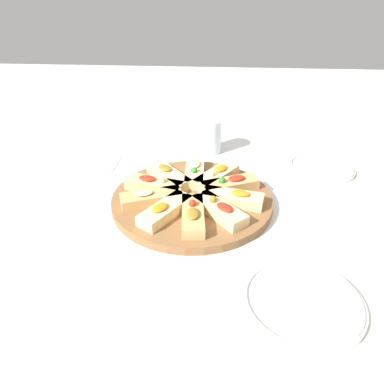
# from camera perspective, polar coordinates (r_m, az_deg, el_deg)

# --- Properties ---
(ground_plane) EXTENTS (3.00, 3.00, 0.00)m
(ground_plane) POSITION_cam_1_polar(r_m,az_deg,el_deg) (0.94, 0.00, -1.79)
(ground_plane) COLOR silver
(serving_board) EXTENTS (0.40, 0.40, 0.02)m
(serving_board) POSITION_cam_1_polar(r_m,az_deg,el_deg) (0.93, 0.00, -1.25)
(serving_board) COLOR brown
(serving_board) RESTS_ON ground_plane
(focaccia_slice_0) EXTENTS (0.14, 0.13, 0.04)m
(focaccia_slice_0) POSITION_cam_1_polar(r_m,az_deg,el_deg) (0.99, -3.57, 2.48)
(focaccia_slice_0) COLOR #E5C689
(focaccia_slice_0) RESTS_ON serving_board
(focaccia_slice_1) EXTENTS (0.08, 0.15, 0.04)m
(focaccia_slice_1) POSITION_cam_1_polar(r_m,az_deg,el_deg) (0.95, -5.80, 1.09)
(focaccia_slice_1) COLOR #DBB775
(focaccia_slice_1) RESTS_ON serving_board
(focaccia_slice_2) EXTENTS (0.10, 0.15, 0.04)m
(focaccia_slice_2) POSITION_cam_1_polar(r_m,az_deg,el_deg) (0.90, -6.26, -0.89)
(focaccia_slice_2) COLOR tan
(focaccia_slice_2) RESTS_ON serving_board
(focaccia_slice_3) EXTENTS (0.15, 0.12, 0.04)m
(focaccia_slice_3) POSITION_cam_1_polar(r_m,az_deg,el_deg) (0.85, -4.11, -2.79)
(focaccia_slice_3) COLOR #E5C689
(focaccia_slice_3) RESTS_ON serving_board
(focaccia_slice_4) EXTENTS (0.15, 0.06, 0.04)m
(focaccia_slice_4) POSITION_cam_1_polar(r_m,az_deg,el_deg) (0.83, 0.13, -3.53)
(focaccia_slice_4) COLOR tan
(focaccia_slice_4) RESTS_ON serving_board
(focaccia_slice_5) EXTENTS (0.14, 0.13, 0.04)m
(focaccia_slice_5) POSITION_cam_1_polar(r_m,az_deg,el_deg) (0.85, 4.18, -2.71)
(focaccia_slice_5) COLOR #E5C689
(focaccia_slice_5) RESTS_ON serving_board
(focaccia_slice_6) EXTENTS (0.08, 0.15, 0.04)m
(focaccia_slice_6) POSITION_cam_1_polar(r_m,az_deg,el_deg) (0.90, 6.25, -0.91)
(focaccia_slice_6) COLOR #E5C689
(focaccia_slice_6) RESTS_ON serving_board
(focaccia_slice_7) EXTENTS (0.10, 0.15, 0.04)m
(focaccia_slice_7) POSITION_cam_1_polar(r_m,az_deg,el_deg) (0.95, 5.79, 1.11)
(focaccia_slice_7) COLOR tan
(focaccia_slice_7) RESTS_ON serving_board
(focaccia_slice_8) EXTENTS (0.15, 0.12, 0.04)m
(focaccia_slice_8) POSITION_cam_1_polar(r_m,az_deg,el_deg) (0.99, 3.75, 2.42)
(focaccia_slice_8) COLOR #E5C689
(focaccia_slice_8) RESTS_ON serving_board
(focaccia_slice_9) EXTENTS (0.15, 0.05, 0.04)m
(focaccia_slice_9) POSITION_cam_1_polar(r_m,az_deg,el_deg) (1.01, 0.26, 3.05)
(focaccia_slice_9) COLOR #E5C689
(focaccia_slice_9) RESTS_ON serving_board
(plate_left) EXTENTS (0.19, 0.19, 0.02)m
(plate_left) POSITION_cam_1_polar(r_m,az_deg,el_deg) (1.16, 19.05, 3.56)
(plate_left) COLOR white
(plate_left) RESTS_ON ground_plane
(plate_right) EXTENTS (0.22, 0.22, 0.02)m
(plate_right) POSITION_cam_1_polar(r_m,az_deg,el_deg) (0.71, 16.42, -15.66)
(plate_right) COLOR white
(plate_right) RESTS_ON ground_plane
(water_glass) EXTENTS (0.07, 0.07, 0.11)m
(water_glass) POSITION_cam_1_polar(r_m,az_deg,el_deg) (1.19, 2.75, 8.49)
(water_glass) COLOR silver
(water_glass) RESTS_ON ground_plane
(napkin_stack) EXTENTS (0.13, 0.11, 0.00)m
(napkin_stack) POSITION_cam_1_polar(r_m,az_deg,el_deg) (1.17, -14.01, 4.30)
(napkin_stack) COLOR white
(napkin_stack) RESTS_ON ground_plane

